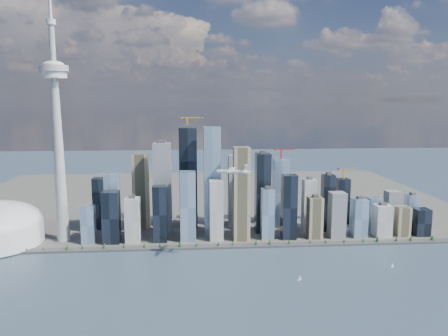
{
  "coord_description": "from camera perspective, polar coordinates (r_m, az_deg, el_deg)",
  "views": [
    {
      "loc": [
        -31.64,
        -590.87,
        293.6
      ],
      "look_at": [
        32.65,
        260.0,
        160.34
      ],
      "focal_mm": 35.0,
      "sensor_mm": 36.0,
      "label": 1
    }
  ],
  "objects": [
    {
      "name": "ground",
      "position": [
        660.55,
        -1.18,
        -17.52
      ],
      "size": [
        4000.0,
        4000.0,
        0.0
      ],
      "primitive_type": "plane",
      "color": "#2D4050",
      "rests_on": "ground"
    },
    {
      "name": "seawall",
      "position": [
        890.56,
        -2.08,
        -10.24
      ],
      "size": [
        1100.0,
        22.0,
        4.0
      ],
      "primitive_type": "cube",
      "color": "#383838",
      "rests_on": "ground"
    },
    {
      "name": "land",
      "position": [
        1323.89,
        -2.85,
        -3.88
      ],
      "size": [
        1400.0,
        900.0,
        3.0
      ],
      "primitive_type": "cube",
      "color": "#4C4C47",
      "rests_on": "ground"
    },
    {
      "name": "shoreline_trees",
      "position": [
        888.36,
        -2.08,
        -9.83
      ],
      "size": [
        960.53,
        7.2,
        8.8
      ],
      "color": "#3F2D1E",
      "rests_on": "seawall"
    },
    {
      "name": "skyscraper_cluster",
      "position": [
        956.51,
        1.27,
        -4.08
      ],
      "size": [
        736.0,
        142.0,
        255.4
      ],
      "color": "black",
      "rests_on": "land"
    },
    {
      "name": "needle_tower",
      "position": [
        941.77,
        -20.94,
        4.78
      ],
      "size": [
        56.0,
        56.0,
        550.5
      ],
      "color": "gray",
      "rests_on": "land"
    },
    {
      "name": "airplane",
      "position": [
        752.27,
        1.12,
        -0.42
      ],
      "size": [
        61.34,
        54.7,
        15.16
      ],
      "rotation": [
        0.0,
        0.0,
        -0.27
      ],
      "color": "white",
      "rests_on": "ground"
    },
    {
      "name": "sailboat_west",
      "position": [
        750.61,
        9.85,
        -14.02
      ],
      "size": [
        7.27,
        2.13,
        10.11
      ],
      "rotation": [
        0.0,
        0.0,
        -0.03
      ],
      "color": "white",
      "rests_on": "ground"
    },
    {
      "name": "sailboat_east",
      "position": [
        848.11,
        21.15,
        -11.8
      ],
      "size": [
        6.18,
        3.11,
        8.61
      ],
      "rotation": [
        0.0,
        0.0,
        0.29
      ],
      "color": "white",
      "rests_on": "ground"
    }
  ]
}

